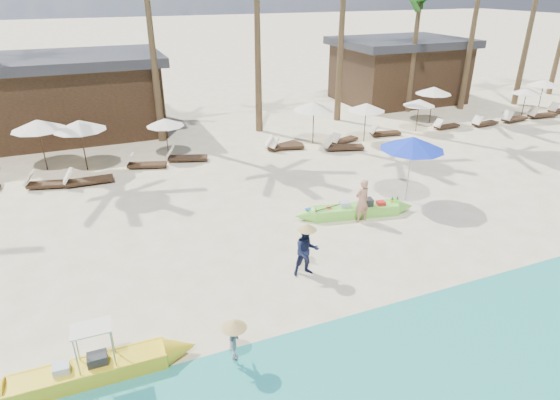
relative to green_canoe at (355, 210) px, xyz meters
name	(u,v)px	position (x,y,z in m)	size (l,w,h in m)	color
ground	(348,257)	(-1.66, -2.42, -0.22)	(240.00, 240.00, 0.00)	#FCE3BA
wet_sand_strip	(461,367)	(-1.66, -7.42, -0.21)	(240.00, 4.50, 0.01)	tan
green_canoe	(355,210)	(0.00, 0.00, 0.00)	(5.05, 1.32, 0.65)	#77E445
yellow_canoe	(89,371)	(-9.31, -4.62, 0.00)	(5.16, 0.71, 1.34)	yellow
tourist	(362,201)	(-0.03, -0.45, 0.59)	(0.59, 0.39, 1.62)	tan
vendor_green	(306,251)	(-3.29, -2.76, 0.55)	(0.75, 0.58, 1.54)	#161C3D
vendor_yellow	(235,342)	(-6.28, -5.42, 0.43)	(0.60, 0.34, 0.93)	gray
blue_umbrella	(412,143)	(2.54, 0.41, 2.13)	(2.41, 2.41, 2.60)	#99999E
resort_parasol_3	(38,125)	(-10.64, 9.43, 1.89)	(2.27, 2.27, 2.34)	#382617
lounger_3_right	(47,183)	(-10.55, 7.14, 0.00)	(2.00, 1.02, 0.65)	#382617
resort_parasol_4	(79,125)	(-8.94, 8.70, 1.88)	(2.26, 2.26, 2.33)	#382617
lounger_4_left	(86,180)	(-9.02, 6.88, 0.01)	(1.98, 0.62, 0.67)	#382617
lounger_4_right	(144,164)	(-6.50, 7.97, -0.01)	(1.91, 1.09, 0.62)	#382617
resort_parasol_5	(165,122)	(-5.16, 9.24, 1.48)	(1.83, 1.83, 1.88)	#382617
lounger_5_left	(185,157)	(-4.57, 8.16, 0.00)	(2.03, 1.18, 0.66)	#382617
resort_parasol_6	(314,106)	(2.31, 8.27, 1.79)	(2.16, 2.16, 2.23)	#382617
lounger_6_left	(282,145)	(0.44, 7.99, 0.01)	(2.07, 1.08, 0.67)	#382617
lounger_6_right	(282,145)	(0.47, 8.08, -0.01)	(1.93, 1.11, 0.63)	#382617
resort_parasol_7	(366,107)	(5.05, 7.60, 1.64)	(2.00, 2.00, 2.06)	#382617
lounger_7_left	(342,146)	(3.20, 6.70, 0.01)	(2.08, 1.14, 0.68)	#382617
lounger_7_right	(343,140)	(3.80, 7.70, -0.02)	(1.80, 1.02, 0.58)	#382617
resort_parasol_8	(419,102)	(8.82, 8.06, 1.45)	(1.79, 1.79, 1.85)	#382617
lounger_8_left	(383,132)	(6.55, 8.00, -0.02)	(1.83, 0.85, 0.60)	#382617
resort_parasol_9	(434,90)	(10.69, 9.21, 1.76)	(2.13, 2.13, 2.19)	#382617
lounger_9_left	(445,126)	(10.72, 7.81, -0.03)	(1.70, 0.62, 0.57)	#382617
lounger_9_right	(484,123)	(13.23, 7.40, -0.02)	(1.83, 0.72, 0.61)	#382617
resort_parasol_10	(527,91)	(16.87, 7.96, 1.49)	(1.83, 1.83, 1.89)	#382617
lounger_10_left	(513,118)	(15.63, 7.44, 0.00)	(2.00, 0.87, 0.66)	#382617
lounger_10_right	(541,114)	(17.96, 7.46, 0.01)	(2.01, 0.75, 0.67)	#382617
resort_parasol_11	(544,83)	(19.26, 8.79, 1.67)	(2.03, 2.03, 2.09)	#382617
pavilion_west	(63,95)	(-9.66, 15.08, 1.97)	(10.80, 6.60, 4.30)	#382617
pavilion_east	(399,69)	(12.34, 15.08, 1.98)	(8.80, 6.60, 4.30)	#382617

